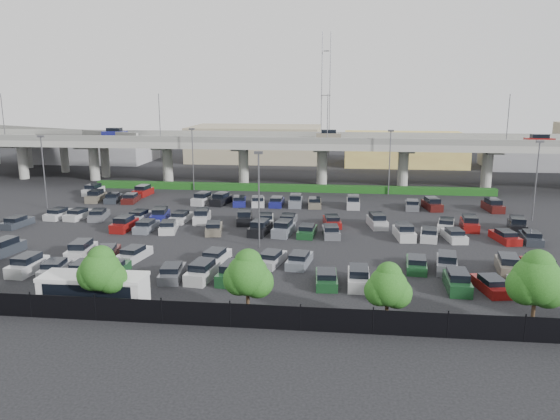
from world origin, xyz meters
name	(u,v)px	position (x,y,z in m)	size (l,w,h in m)	color
ground	(269,229)	(0.00, 0.00, 0.00)	(280.00, 280.00, 0.00)	black
overpass	(293,145)	(-0.21, 32.01, 6.97)	(150.00, 13.00, 15.80)	gray
on_ramp	(47,137)	(-52.10, 43.05, 6.86)	(50.93, 30.13, 8.80)	gray
hedge	(290,188)	(0.00, 25.00, 0.55)	(66.00, 1.60, 1.10)	#173D12
fence	(216,315)	(-0.05, -28.00, 0.90)	(70.00, 0.10, 2.00)	black
tree_row	(229,273)	(0.70, -26.53, 3.52)	(65.07, 3.66, 5.94)	#332316
shuttle_bus	(94,290)	(-10.18, -25.57, 1.42)	(8.15, 2.91, 2.61)	silver
parked_cars	(255,230)	(-1.23, -3.34, 0.64)	(62.92, 41.60, 1.67)	#411311
light_poles	(238,175)	(-4.13, 2.00, 6.24)	(66.90, 48.38, 10.30)	#4E4E53
distant_buildings	(360,147)	(12.38, 61.81, 3.74)	(138.00, 24.00, 9.00)	gray
comm_tower	(326,93)	(4.00, 74.00, 15.61)	(2.40, 2.40, 30.00)	#4E4E53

